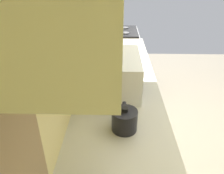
{
  "coord_description": "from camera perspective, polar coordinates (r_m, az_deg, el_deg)",
  "views": [
    {
      "loc": [
        -1.69,
        1.26,
        1.8
      ],
      "look_at": [
        -0.65,
        1.29,
        1.21
      ],
      "focal_mm": 34.92,
      "sensor_mm": 36.0,
      "label": 1
    }
  ],
  "objects": [
    {
      "name": "oven_range",
      "position": [
        3.48,
        1.4,
        7.1
      ],
      "size": [
        0.67,
        0.63,
        1.11
      ],
      "color": "#B7BABF",
      "rests_on": "ground_plane"
    },
    {
      "name": "microwave",
      "position": [
        1.7,
        1.1,
        3.78
      ],
      "size": [
        0.54,
        0.37,
        0.27
      ],
      "color": "white",
      "rests_on": "counter_run"
    },
    {
      "name": "counter_run",
      "position": [
        1.88,
        1.43,
        -15.83
      ],
      "size": [
        3.14,
        0.66,
        0.93
      ],
      "color": "beige",
      "rests_on": "ground_plane"
    },
    {
      "name": "kettle",
      "position": [
        1.31,
        3.29,
        -8.6
      ],
      "size": [
        0.21,
        0.15,
        0.15
      ],
      "color": "black",
      "rests_on": "counter_run"
    },
    {
      "name": "bowl",
      "position": [
        2.29,
        2.55,
        7.92
      ],
      "size": [
        0.13,
        0.13,
        0.06
      ],
      "color": "silver",
      "rests_on": "counter_run"
    },
    {
      "name": "wall_back",
      "position": [
        1.8,
        -10.43,
        12.31
      ],
      "size": [
        4.0,
        0.12,
        2.57
      ],
      "primitive_type": "cube",
      "color": "#ECD783",
      "rests_on": "ground_plane"
    }
  ]
}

